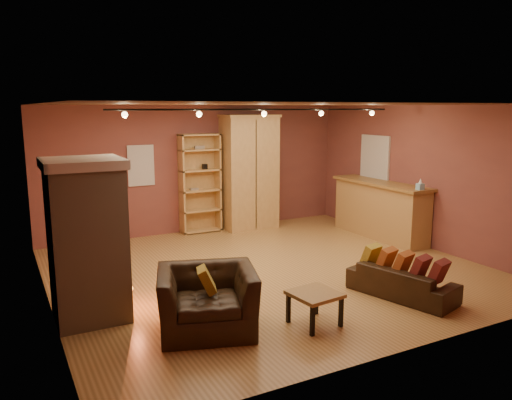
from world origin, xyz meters
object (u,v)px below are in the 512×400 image
armoire (249,172)px  fireplace (88,240)px  loveseat (402,275)px  bar_counter (380,209)px  armchair (207,290)px  coffee_table (315,297)px  bookcase (199,182)px

armoire → fireplace: bearing=-139.7°
armoire → loveseat: size_ratio=1.59×
armoire → bar_counter: (2.09, -2.06, -0.69)m
bar_counter → loveseat: (-2.07, -2.83, -0.28)m
armchair → coffee_table: bearing=-3.1°
loveseat → coffee_table: (-1.68, -0.20, 0.04)m
armoire → loveseat: (0.02, -4.89, -0.97)m
fireplace → bar_counter: fireplace is taller
fireplace → coffee_table: bearing=-32.2°
coffee_table → bar_counter: bearing=38.9°
bookcase → fireplace: bearing=-128.8°
armoire → bar_counter: armoire is taller
bar_counter → armoire: bearing=135.4°
coffee_table → armchair: bearing=158.8°
loveseat → bookcase: bearing=-2.8°
coffee_table → bookcase: bearing=84.5°
bookcase → loveseat: 5.30m
armoire → bar_counter: 3.02m
bookcase → armoire: armoire is taller
bookcase → loveseat: size_ratio=1.34×
fireplace → bar_counter: bearing=13.1°
bookcase → coffee_table: bearing=-95.5°
fireplace → bookcase: 4.79m
fireplace → loveseat: (4.17, -1.37, -0.73)m
armoire → armchair: 5.51m
bookcase → armchair: size_ratio=1.58×
loveseat → coffee_table: loveseat is taller
fireplace → armoire: 5.45m
armchair → bookcase: bearing=87.7°
loveseat → bar_counter: bearing=-51.9°
armoire → armchair: bearing=-122.6°
fireplace → bookcase: bookcase is taller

